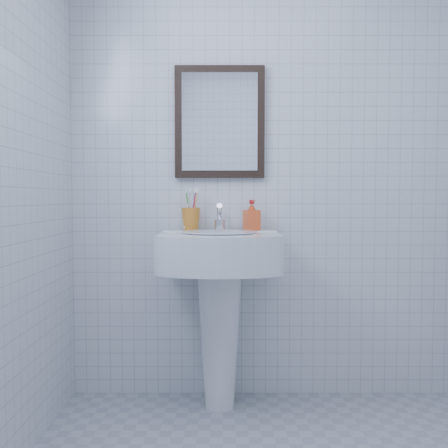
{
  "coord_description": "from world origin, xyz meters",
  "views": [
    {
      "loc": [
        -0.24,
        -1.62,
        1.13
      ],
      "look_at": [
        -0.24,
        0.86,
        1.0
      ],
      "focal_mm": 40.0,
      "sensor_mm": 36.0,
      "label": 1
    }
  ],
  "objects": [
    {
      "name": "soap_dispenser",
      "position": [
        -0.09,
        1.11,
        1.03
      ],
      "size": [
        0.1,
        0.1,
        0.17
      ],
      "primitive_type": "imported",
      "rotation": [
        0.0,
        0.0,
        0.39
      ],
      "color": "red",
      "rests_on": "washbasin"
    },
    {
      "name": "toothbrush_cup",
      "position": [
        -0.42,
        1.12,
        1.01
      ],
      "size": [
        0.13,
        0.13,
        0.12
      ],
      "primitive_type": null,
      "rotation": [
        0.0,
        0.0,
        0.31
      ],
      "color": "orange",
      "rests_on": "washbasin"
    },
    {
      "name": "wall_mirror",
      "position": [
        -0.26,
        1.18,
        1.55
      ],
      "size": [
        0.5,
        0.04,
        0.62
      ],
      "color": "black",
      "rests_on": "wall_back"
    },
    {
      "name": "washbasin",
      "position": [
        -0.26,
        0.99,
        0.64
      ],
      "size": [
        0.62,
        0.46,
        0.96
      ],
      "color": "white",
      "rests_on": "ground"
    },
    {
      "name": "faucet",
      "position": [
        -0.26,
        1.1,
        1.01
      ],
      "size": [
        0.06,
        0.13,
        0.15
      ],
      "color": "silver",
      "rests_on": "washbasin"
    },
    {
      "name": "wall_back",
      "position": [
        0.0,
        1.2,
        1.25
      ],
      "size": [
        2.2,
        0.02,
        2.5
      ],
      "primitive_type": "cube",
      "color": "silver",
      "rests_on": "ground"
    }
  ]
}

